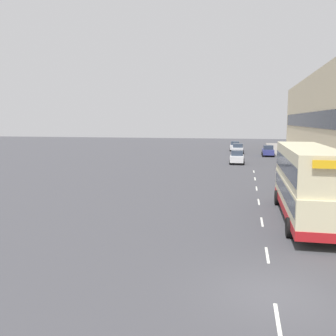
% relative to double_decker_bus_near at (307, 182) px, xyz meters
% --- Properties ---
extents(ground_plane, '(220.00, 220.00, 0.00)m').
position_rel_double_decker_bus_near_xyz_m(ground_plane, '(-2.47, -10.19, -2.29)').
color(ground_plane, '#424247').
extents(pavement, '(5.00, 93.00, 0.14)m').
position_rel_double_decker_bus_near_xyz_m(pavement, '(4.03, 28.31, -2.22)').
color(pavement, gray).
rests_on(pavement, ground_plane).
extents(lane_mark_0, '(0.12, 2.00, 0.01)m').
position_rel_double_decker_bus_near_xyz_m(lane_mark_0, '(-2.47, -11.80, -2.28)').
color(lane_mark_0, silver).
rests_on(lane_mark_0, ground_plane).
extents(lane_mark_1, '(0.12, 2.00, 0.01)m').
position_rel_double_decker_bus_near_xyz_m(lane_mark_1, '(-2.47, -6.35, -2.28)').
color(lane_mark_1, silver).
rests_on(lane_mark_1, ground_plane).
extents(lane_mark_2, '(0.12, 2.00, 0.01)m').
position_rel_double_decker_bus_near_xyz_m(lane_mark_2, '(-2.47, -0.90, -2.28)').
color(lane_mark_2, silver).
rests_on(lane_mark_2, ground_plane).
extents(lane_mark_3, '(0.12, 2.00, 0.01)m').
position_rel_double_decker_bus_near_xyz_m(lane_mark_3, '(-2.47, 4.55, -2.28)').
color(lane_mark_3, silver).
rests_on(lane_mark_3, ground_plane).
extents(lane_mark_4, '(0.12, 2.00, 0.01)m').
position_rel_double_decker_bus_near_xyz_m(lane_mark_4, '(-2.47, 9.99, -2.28)').
color(lane_mark_4, silver).
rests_on(lane_mark_4, ground_plane).
extents(lane_mark_5, '(0.12, 2.00, 0.01)m').
position_rel_double_decker_bus_near_xyz_m(lane_mark_5, '(-2.47, 15.44, -2.28)').
color(lane_mark_5, silver).
rests_on(lane_mark_5, ground_plane).
extents(lane_mark_6, '(0.12, 2.00, 0.01)m').
position_rel_double_decker_bus_near_xyz_m(lane_mark_6, '(-2.47, 20.89, -2.28)').
color(lane_mark_6, silver).
rests_on(lane_mark_6, ground_plane).
extents(double_decker_bus_near, '(2.85, 11.52, 4.30)m').
position_rel_double_decker_bus_near_xyz_m(double_decker_bus_near, '(0.00, 0.00, 0.00)').
color(double_decker_bus_near, beige).
rests_on(double_decker_bus_near, ground_plane).
extents(car_0, '(1.91, 3.80, 1.83)m').
position_rel_double_decker_bus_near_xyz_m(car_0, '(-5.42, 50.46, -1.39)').
color(car_0, silver).
rests_on(car_0, ground_plane).
extents(car_1, '(2.07, 4.18, 1.78)m').
position_rel_double_decker_bus_near_xyz_m(car_1, '(-4.76, 44.02, -1.41)').
color(car_1, silver).
rests_on(car_1, ground_plane).
extents(car_2, '(1.95, 4.28, 1.78)m').
position_rel_double_decker_bus_near_xyz_m(car_2, '(-4.55, 28.76, -1.41)').
color(car_2, silver).
rests_on(car_2, ground_plane).
extents(car_3, '(1.93, 4.37, 1.81)m').
position_rel_double_decker_bus_near_xyz_m(car_3, '(0.18, 40.62, -1.40)').
color(car_3, navy).
rests_on(car_3, ground_plane).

